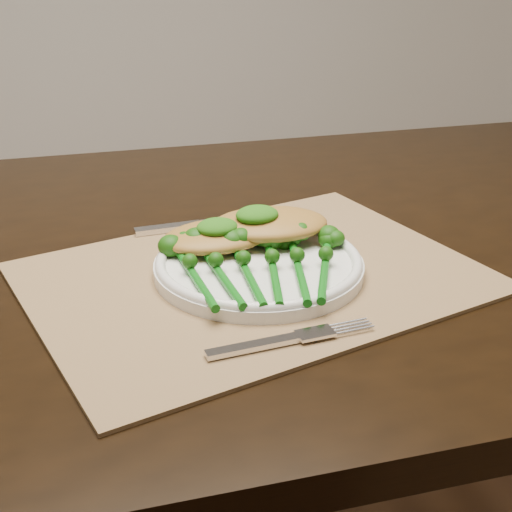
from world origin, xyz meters
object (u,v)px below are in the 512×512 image
object	(u,v)px
placemat	(254,277)
broccolini_bundle	(261,274)
dining_table	(207,467)
dinner_plate	(259,264)
chicken_fillet_left	(217,236)

from	to	relation	value
placemat	broccolini_bundle	xyz separation A→B (m)	(-0.00, -0.04, 0.02)
dining_table	dinner_plate	bearing A→B (deg)	-67.03
chicken_fillet_left	broccolini_bundle	distance (m)	0.10
chicken_fillet_left	placemat	bearing A→B (deg)	-68.99
chicken_fillet_left	broccolini_bundle	xyz separation A→B (m)	(0.02, -0.10, -0.01)
placemat	dinner_plate	xyz separation A→B (m)	(0.01, 0.01, 0.01)
dining_table	dinner_plate	xyz separation A→B (m)	(0.04, -0.12, 0.39)
dining_table	broccolini_bundle	distance (m)	0.43
dining_table	dinner_plate	size ratio (longest dim) A/B	6.72
dining_table	chicken_fillet_left	xyz separation A→B (m)	(0.01, -0.06, 0.41)
chicken_fillet_left	dining_table	bearing A→B (deg)	94.37
dinner_plate	placemat	bearing A→B (deg)	-145.89
placemat	dinner_plate	distance (m)	0.02
dinner_plate	chicken_fillet_left	size ratio (longest dim) A/B	1.83
dinner_plate	chicken_fillet_left	bearing A→B (deg)	121.82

